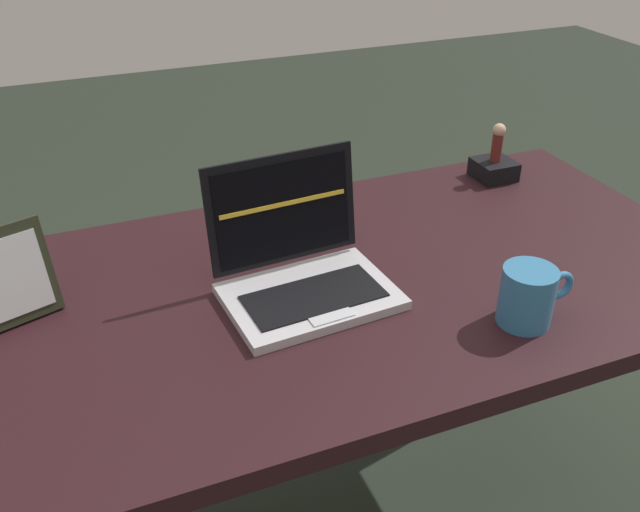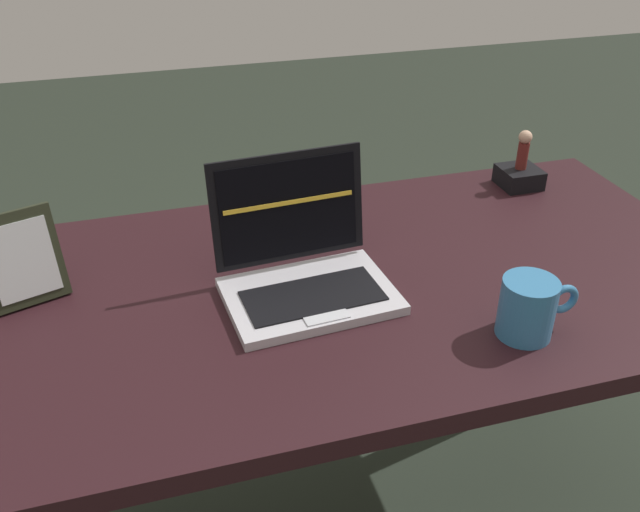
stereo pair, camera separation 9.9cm
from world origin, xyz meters
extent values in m
cube|color=black|center=(0.00, 0.00, 0.70)|extent=(1.40, 0.74, 0.04)
cylinder|color=black|center=(-0.64, 0.31, 0.34)|extent=(0.06, 0.06, 0.68)
cylinder|color=black|center=(0.64, 0.31, 0.34)|extent=(0.06, 0.06, 0.68)
cube|color=silver|center=(-0.10, -0.04, 0.73)|extent=(0.30, 0.22, 0.02)
cube|color=black|center=(-0.10, -0.06, 0.74)|extent=(0.24, 0.13, 0.00)
cube|color=silver|center=(-0.09, -0.12, 0.74)|extent=(0.08, 0.04, 0.00)
cube|color=black|center=(-0.10, 0.06, 0.85)|extent=(0.28, 0.06, 0.19)
cube|color=black|center=(-0.10, 0.06, 0.85)|extent=(0.25, 0.04, 0.17)
cube|color=yellow|center=(-0.10, 0.06, 0.86)|extent=(0.23, 0.02, 0.01)
cube|color=black|center=(-0.55, 0.09, 0.80)|extent=(0.13, 0.08, 0.16)
cube|color=silver|center=(-0.55, 0.08, 0.80)|extent=(0.10, 0.06, 0.13)
cube|color=black|center=(-0.56, 0.12, 0.74)|extent=(0.02, 0.02, 0.03)
cube|color=black|center=(0.48, 0.26, 0.74)|extent=(0.09, 0.09, 0.04)
cylinder|color=maroon|center=(0.48, 0.26, 0.79)|extent=(0.02, 0.02, 0.06)
sphere|color=tan|center=(0.48, 0.26, 0.84)|extent=(0.03, 0.03, 0.03)
cylinder|color=teal|center=(0.21, -0.23, 0.77)|extent=(0.09, 0.09, 0.10)
torus|color=teal|center=(0.27, -0.23, 0.77)|extent=(0.05, 0.01, 0.05)
camera|label=1|loc=(-0.45, -0.96, 1.40)|focal=38.87mm
camera|label=2|loc=(-0.35, -0.99, 1.40)|focal=38.87mm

